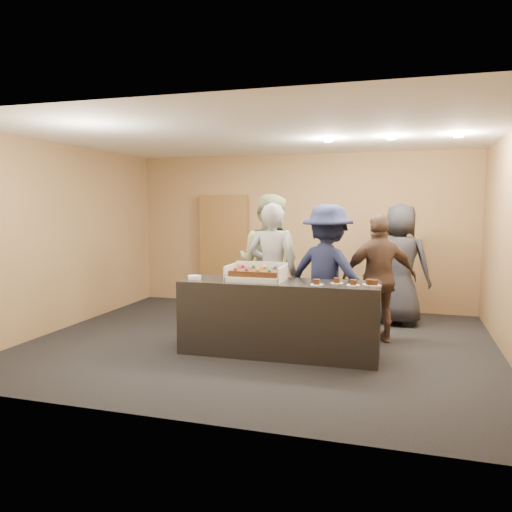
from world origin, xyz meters
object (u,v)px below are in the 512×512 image
object	(u,v)px
plate_stack	(194,277)
storage_cabinet	(224,249)
cake_box	(257,276)
sheet_cake	(256,272)
person_navy_man	(328,274)
serving_counter	(279,318)
person_brown_extra	(379,278)
person_server_grey	(272,272)
person_sage_man	(269,263)
person_dark_suit	(400,264)

from	to	relation	value
plate_stack	storage_cabinet	bearing A→B (deg)	103.31
cake_box	sheet_cake	bearing A→B (deg)	-90.93
person_navy_man	storage_cabinet	bearing A→B (deg)	-25.16
serving_counter	cake_box	world-z (taller)	cake_box
serving_counter	storage_cabinet	bearing A→B (deg)	120.40
cake_box	person_brown_extra	bearing A→B (deg)	32.01
cake_box	person_server_grey	size ratio (longest dim) A/B	0.37
person_brown_extra	plate_stack	bearing A→B (deg)	5.07
person_server_grey	sheet_cake	bearing A→B (deg)	88.58
serving_counter	storage_cabinet	distance (m)	3.36
person_sage_man	person_dark_suit	bearing A→B (deg)	-143.28
person_server_grey	person_sage_man	world-z (taller)	person_sage_man
storage_cabinet	plate_stack	distance (m)	3.01
cake_box	person_navy_man	distance (m)	1.00
storage_cabinet	person_dark_suit	distance (m)	3.24
person_brown_extra	serving_counter	bearing A→B (deg)	18.77
person_server_grey	person_dark_suit	distance (m)	2.15
cake_box	sheet_cake	world-z (taller)	cake_box
storage_cabinet	person_server_grey	distance (m)	2.68
person_sage_man	plate_stack	bearing A→B (deg)	70.34
cake_box	plate_stack	distance (m)	0.79
storage_cabinet	person_sage_man	bearing A→B (deg)	-52.82
person_navy_man	person_brown_extra	bearing A→B (deg)	-138.25
person_server_grey	person_dark_suit	size ratio (longest dim) A/B	1.01
person_server_grey	person_dark_suit	xyz separation A→B (m)	(1.63, 1.40, -0.00)
serving_counter	person_server_grey	bearing A→B (deg)	110.73
cake_box	sheet_cake	distance (m)	0.06
person_server_grey	person_brown_extra	world-z (taller)	person_server_grey
person_server_grey	person_sage_man	size ratio (longest dim) A/B	0.94
serving_counter	person_brown_extra	size ratio (longest dim) A/B	1.41
person_sage_man	sheet_cake	bearing A→B (deg)	106.12
person_navy_man	plate_stack	bearing A→B (deg)	44.98
sheet_cake	person_dark_suit	xyz separation A→B (m)	(1.67, 2.00, -0.08)
person_navy_man	serving_counter	bearing A→B (deg)	71.56
person_brown_extra	person_dark_suit	world-z (taller)	person_dark_suit
plate_stack	person_navy_man	distance (m)	1.73
plate_stack	cake_box	bearing A→B (deg)	10.48
person_sage_man	person_navy_man	size ratio (longest dim) A/B	1.07
serving_counter	storage_cabinet	size ratio (longest dim) A/B	1.20
person_server_grey	person_brown_extra	size ratio (longest dim) A/B	1.08
storage_cabinet	person_dark_suit	size ratio (longest dim) A/B	1.08
storage_cabinet	person_dark_suit	bearing A→B (deg)	-14.50
person_dark_suit	plate_stack	bearing A→B (deg)	55.67
sheet_cake	person_dark_suit	world-z (taller)	person_dark_suit
serving_counter	cake_box	size ratio (longest dim) A/B	3.48
storage_cabinet	cake_box	xyz separation A→B (m)	(1.47, -2.79, -0.05)
cake_box	person_server_grey	bearing A→B (deg)	85.94
storage_cabinet	serving_counter	bearing A→B (deg)	-58.04
serving_counter	cake_box	distance (m)	0.57
person_dark_suit	person_brown_extra	bearing A→B (deg)	91.90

